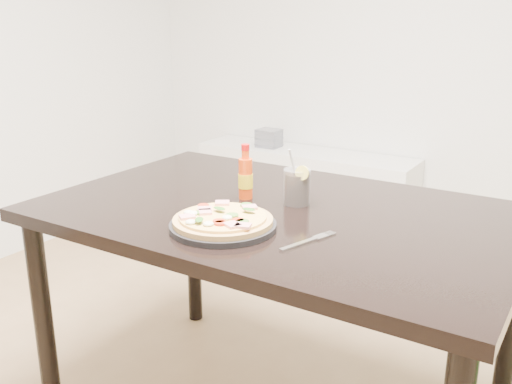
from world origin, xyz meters
The scene contains 8 objects.
dining_table centered at (-0.02, 0.38, 0.67)m, with size 1.40×0.90×0.75m.
plate centered at (-0.06, 0.14, 0.76)m, with size 0.29×0.29×0.02m, color black.
pizza centered at (-0.06, 0.14, 0.78)m, with size 0.27×0.27×0.03m.
hot_sauce_bottle centered at (-0.15, 0.40, 0.82)m, with size 0.06×0.06×0.17m.
cola_cup centered at (0.01, 0.44, 0.80)m, with size 0.09×0.08×0.17m.
fork centered at (0.18, 0.19, 0.75)m, with size 0.07×0.18×0.00m.
media_console centered at (-0.80, 2.07, 0.25)m, with size 1.40×0.34×0.50m, color white.
cd_stack centered at (-1.05, 2.05, 0.56)m, with size 0.14×0.12×0.11m.
Camera 1 is at (0.78, -1.03, 1.30)m, focal length 40.00 mm.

